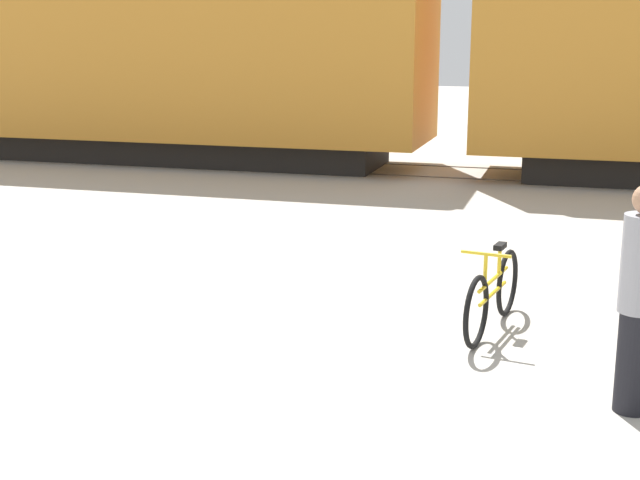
# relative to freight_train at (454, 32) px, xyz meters

# --- Properties ---
(ground_plane) EXTENTS (80.00, 80.00, 0.00)m
(ground_plane) POSITION_rel_freight_train_xyz_m (-0.00, -12.14, -2.73)
(ground_plane) COLOR #A8A399
(freight_train) EXTENTS (25.26, 2.90, 5.20)m
(freight_train) POSITION_rel_freight_train_xyz_m (0.00, 0.00, 0.00)
(freight_train) COLOR black
(freight_train) RESTS_ON ground_plane
(rail_near) EXTENTS (37.26, 0.07, 0.01)m
(rail_near) POSITION_rel_freight_train_xyz_m (-0.00, -0.72, -2.72)
(rail_near) COLOR #4C4238
(rail_near) RESTS_ON ground_plane
(rail_far) EXTENTS (37.26, 0.07, 0.01)m
(rail_far) POSITION_rel_freight_train_xyz_m (-0.00, 0.72, -2.72)
(rail_far) COLOR #4C4238
(rail_far) RESTS_ON ground_plane
(bicycle_yellow) EXTENTS (0.46, 1.69, 0.82)m
(bicycle_yellow) POSITION_rel_freight_train_xyz_m (1.80, -9.49, -2.38)
(bicycle_yellow) COLOR black
(bicycle_yellow) RESTS_ON ground_plane
(person_in_grey) EXTENTS (0.31, 0.31, 1.71)m
(person_in_grey) POSITION_rel_freight_train_xyz_m (2.99, -11.05, -1.86)
(person_in_grey) COLOR black
(person_in_grey) RESTS_ON ground_plane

